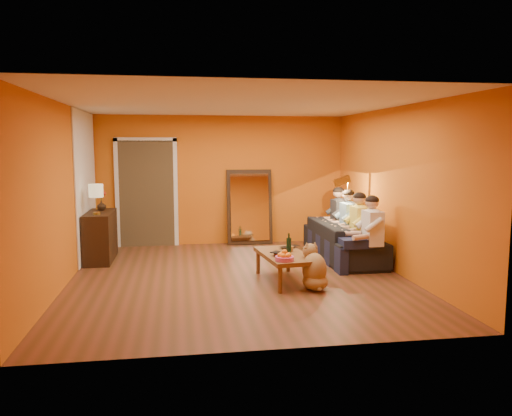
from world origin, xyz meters
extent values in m
cube|color=brown|center=(0.00, 0.00, 0.00)|extent=(5.00, 5.50, 0.00)
cube|color=white|center=(0.00, 0.00, 2.60)|extent=(5.00, 5.50, 0.00)
cube|color=#C76117|center=(0.00, 2.75, 1.30)|extent=(5.00, 0.00, 2.60)
cube|color=#C76117|center=(-2.50, 0.00, 1.30)|extent=(0.00, 5.50, 2.60)
cube|color=#C76117|center=(2.50, 0.00, 1.30)|extent=(0.00, 5.50, 2.60)
cube|color=white|center=(-2.48, 1.75, 1.30)|extent=(0.02, 1.90, 2.58)
cube|color=#3F2D19|center=(-1.50, 2.83, 1.05)|extent=(1.06, 0.30, 2.10)
cube|color=white|center=(-2.07, 2.71, 1.05)|extent=(0.08, 0.06, 2.20)
cube|color=white|center=(-0.93, 2.71, 1.05)|extent=(0.08, 0.06, 2.20)
cube|color=white|center=(-1.50, 2.71, 2.12)|extent=(1.22, 0.06, 0.08)
cube|color=black|center=(0.55, 2.63, 0.76)|extent=(0.92, 0.27, 1.51)
cube|color=white|center=(0.55, 2.59, 0.76)|extent=(0.78, 0.21, 1.35)
cube|color=black|center=(-2.24, 1.55, 0.42)|extent=(0.44, 1.18, 0.85)
imported|color=black|center=(2.00, 1.01, 0.33)|extent=(2.25, 0.88, 0.66)
cylinder|color=black|center=(0.70, -0.38, 0.58)|extent=(0.07, 0.07, 0.31)
imported|color=#B27F3F|center=(0.77, -0.21, 0.46)|extent=(0.10, 0.10, 0.08)
imported|color=black|center=(0.83, 0.02, 0.43)|extent=(0.39, 0.34, 0.03)
imported|color=black|center=(0.47, -0.53, 0.43)|extent=(0.17, 0.22, 0.02)
imported|color=red|center=(0.48, -0.52, 0.45)|extent=(0.24, 0.29, 0.02)
imported|color=black|center=(0.47, -0.54, 0.47)|extent=(0.25, 0.26, 0.02)
imported|color=black|center=(-2.24, 1.80, 0.94)|extent=(0.16, 0.16, 0.17)
camera|label=1|loc=(-0.88, -7.35, 1.98)|focal=35.00mm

